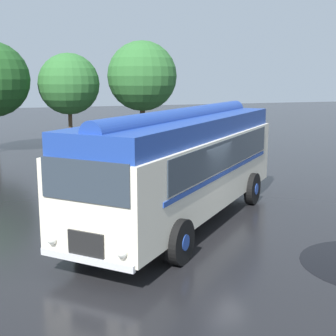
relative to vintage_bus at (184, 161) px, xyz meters
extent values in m
plane|color=black|center=(0.08, -0.70, -1.89)|extent=(120.00, 120.00, 0.00)
cube|color=silver|center=(0.01, 0.01, -0.29)|extent=(8.91, 8.77, 2.10)
cube|color=#1E3D93|center=(0.01, 0.01, 1.04)|extent=(8.63, 8.48, 0.56)
cylinder|color=#1E3D93|center=(0.01, 0.01, 1.30)|extent=(7.22, 7.06, 0.60)
cube|color=#2D3842|center=(1.11, -0.69, 0.28)|extent=(5.76, 5.61, 0.84)
cube|color=#2D3842|center=(-0.66, 1.12, 0.28)|extent=(5.76, 5.61, 0.84)
cube|color=#1E3D93|center=(1.03, -0.76, -0.26)|extent=(5.90, 5.74, 0.12)
cube|color=#1E3D93|center=(-0.73, 1.05, -0.26)|extent=(5.90, 5.74, 0.12)
cube|color=#2D3842|center=(-3.58, -3.49, 0.38)|extent=(1.56, 1.60, 0.88)
cube|color=black|center=(-3.59, -3.49, -0.99)|extent=(0.67, 0.69, 0.56)
cube|color=silver|center=(-3.60, -3.51, -1.32)|extent=(1.73, 1.77, 0.16)
sphere|color=white|center=(-2.97, -4.15, -1.02)|extent=(0.22, 0.22, 0.22)
sphere|color=white|center=(-4.22, -2.86, -1.02)|extent=(0.22, 0.22, 0.22)
cylinder|color=black|center=(-1.31, -3.09, -1.34)|extent=(0.98, 0.97, 1.10)
cylinder|color=#1E3D93|center=(-1.31, -3.09, -1.34)|extent=(0.50, 0.50, 0.39)
cylinder|color=black|center=(-3.12, -1.22, -1.34)|extent=(0.98, 0.97, 1.10)
cylinder|color=#1E3D93|center=(-3.12, -1.22, -1.34)|extent=(0.50, 0.50, 0.39)
cylinder|color=black|center=(2.99, 1.10, -1.34)|extent=(0.98, 0.97, 1.10)
cylinder|color=#1E3D93|center=(2.99, 1.10, -1.34)|extent=(0.50, 0.50, 0.39)
cylinder|color=black|center=(1.18, 2.96, -1.34)|extent=(0.98, 0.97, 1.10)
cylinder|color=#1E3D93|center=(1.18, 2.96, -1.34)|extent=(0.50, 0.50, 0.39)
cube|color=#144C28|center=(-0.77, 10.48, -1.22)|extent=(2.21, 4.38, 0.70)
cube|color=#144C28|center=(-0.75, 10.63, -0.55)|extent=(1.76, 2.35, 0.64)
cube|color=#2D3842|center=(0.00, 10.54, -0.55)|extent=(0.27, 1.92, 0.50)
cube|color=#2D3842|center=(-1.51, 10.73, -0.55)|extent=(0.27, 1.92, 0.50)
cylinder|color=black|center=(-0.06, 9.08, -1.57)|extent=(0.28, 0.66, 0.64)
cylinder|color=black|center=(-1.81, 9.30, -1.57)|extent=(0.28, 0.66, 0.64)
cylinder|color=black|center=(0.26, 11.66, -1.57)|extent=(0.28, 0.66, 0.64)
cylinder|color=black|center=(-1.48, 11.88, -1.57)|extent=(0.28, 0.66, 0.64)
cube|color=#4C5156|center=(1.59, 10.78, -1.22)|extent=(2.04, 4.33, 0.70)
cube|color=#4C5156|center=(1.60, 10.92, -0.55)|extent=(1.67, 2.30, 0.64)
cube|color=#2D3842|center=(2.36, 10.86, -0.55)|extent=(0.18, 1.93, 0.50)
cube|color=#2D3842|center=(0.85, 10.99, -0.55)|extent=(0.18, 1.93, 0.50)
cylinder|color=black|center=(2.36, 9.41, -1.57)|extent=(0.25, 0.65, 0.64)
cylinder|color=black|center=(0.61, 9.55, -1.57)|extent=(0.25, 0.65, 0.64)
cylinder|color=black|center=(2.58, 12.00, -1.57)|extent=(0.25, 0.65, 0.64)
cylinder|color=black|center=(0.82, 12.15, -1.57)|extent=(0.25, 0.65, 0.64)
cylinder|color=#4C3823|center=(-1.10, 16.84, -0.62)|extent=(0.25, 0.25, 2.56)
sphere|color=#2D662D|center=(-1.10, 16.84, 2.08)|extent=(3.77, 3.77, 3.77)
sphere|color=#2D662D|center=(-1.40, 16.60, 1.79)|extent=(2.75, 2.75, 2.75)
cylinder|color=#4C3823|center=(3.60, 16.75, -0.51)|extent=(0.35, 0.35, 2.77)
sphere|color=#2D662D|center=(3.60, 16.75, 2.56)|extent=(4.50, 4.50, 4.50)
sphere|color=#2D662D|center=(3.40, 17.13, 2.78)|extent=(3.58, 3.58, 3.58)
camera|label=1|loc=(-5.07, -12.89, 2.46)|focal=50.00mm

